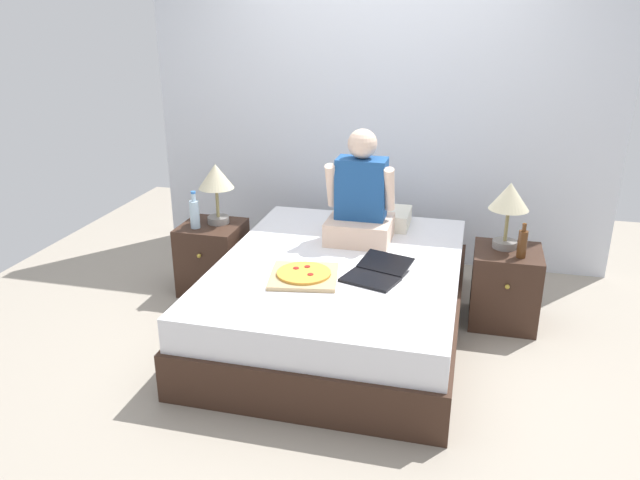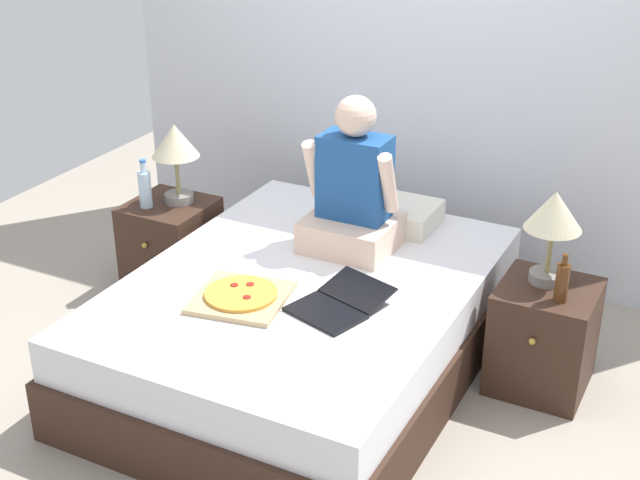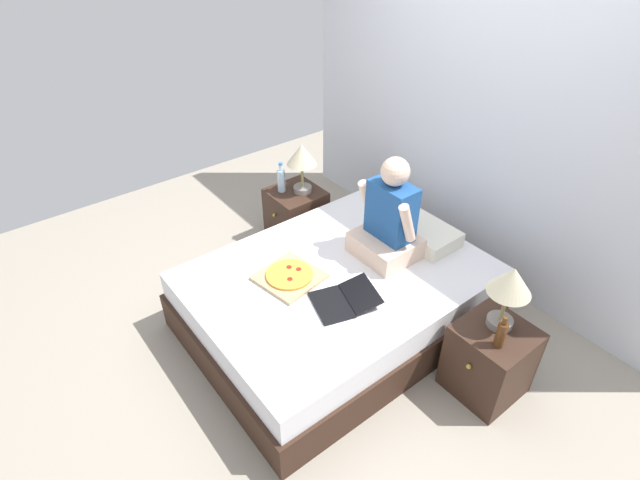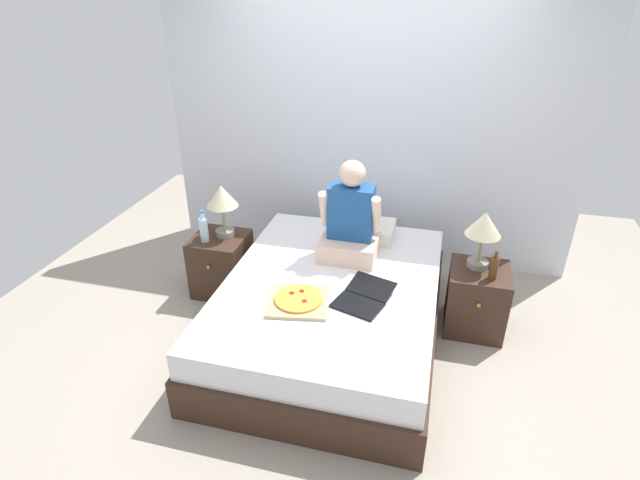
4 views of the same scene
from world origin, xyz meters
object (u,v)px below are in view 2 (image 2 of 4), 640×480
at_px(lamp_on_left_nightstand, 175,146).
at_px(person_seated, 353,193).
at_px(nightstand_right, 543,337).
at_px(lamp_on_right_nightstand, 554,217).
at_px(water_bottle, 145,188).
at_px(bed, 304,324).
at_px(laptop, 336,305).
at_px(pizza_box, 241,296).
at_px(beer_bottle, 562,282).
at_px(nightstand_left, 172,246).

height_order(lamp_on_left_nightstand, person_seated, person_seated).
height_order(nightstand_right, lamp_on_right_nightstand, lamp_on_right_nightstand).
bearing_deg(water_bottle, bed, -14.67).
relative_size(bed, laptop, 4.28).
bearing_deg(person_seated, laptop, -70.91).
bearing_deg(person_seated, lamp_on_right_nightstand, 1.16).
distance_m(nightstand_right, lamp_on_right_nightstand, 0.59).
bearing_deg(person_seated, lamp_on_left_nightstand, 178.94).
bearing_deg(pizza_box, laptop, 16.32).
bearing_deg(water_bottle, person_seated, 5.73).
relative_size(lamp_on_left_nightstand, lamp_on_right_nightstand, 1.00).
xyz_separation_m(nightstand_right, beer_bottle, (0.07, -0.10, 0.36)).
bearing_deg(beer_bottle, person_seated, 173.13).
relative_size(lamp_on_left_nightstand, laptop, 0.92).
bearing_deg(pizza_box, lamp_on_right_nightstand, 32.48).
height_order(lamp_on_right_nightstand, pizza_box, lamp_on_right_nightstand).
relative_size(water_bottle, pizza_box, 0.60).
bearing_deg(person_seated, nightstand_left, -178.45).
distance_m(nightstand_left, beer_bottle, 2.23).
distance_m(person_seated, laptop, 0.70).
distance_m(nightstand_right, pizza_box, 1.43).
distance_m(water_bottle, laptop, 1.50).
height_order(bed, lamp_on_right_nightstand, lamp_on_right_nightstand).
relative_size(beer_bottle, pizza_box, 0.50).
bearing_deg(lamp_on_left_nightstand, lamp_on_right_nightstand, 0.00).
bearing_deg(bed, nightstand_right, 20.11).
distance_m(nightstand_right, person_seated, 1.14).
xyz_separation_m(nightstand_right, pizza_box, (-1.22, -0.70, 0.26)).
bearing_deg(person_seated, beer_bottle, -6.87).
xyz_separation_m(lamp_on_left_nightstand, beer_bottle, (2.16, -0.15, -0.23)).
distance_m(bed, beer_bottle, 1.23).
relative_size(bed, person_seated, 2.69).
relative_size(lamp_on_left_nightstand, water_bottle, 1.63).
distance_m(water_bottle, person_seated, 1.21).
relative_size(water_bottle, lamp_on_right_nightstand, 0.61).
bearing_deg(beer_bottle, bed, -165.68).
xyz_separation_m(water_bottle, laptop, (1.41, -0.49, -0.12)).
height_order(nightstand_left, pizza_box, pizza_box).
bearing_deg(nightstand_left, person_seated, 1.55).
bearing_deg(laptop, nightstand_right, 36.10).
height_order(nightstand_right, beer_bottle, beer_bottle).
distance_m(nightstand_right, beer_bottle, 0.38).
distance_m(person_seated, pizza_box, 0.81).
distance_m(laptop, pizza_box, 0.43).
xyz_separation_m(nightstand_left, nightstand_right, (2.13, 0.00, 0.00)).
distance_m(lamp_on_left_nightstand, person_seated, 1.08).
bearing_deg(water_bottle, lamp_on_right_nightstand, 3.68).
bearing_deg(bed, laptop, -36.08).
bearing_deg(lamp_on_right_nightstand, laptop, -140.55).
xyz_separation_m(nightstand_right, person_seated, (-1.01, 0.03, 0.52)).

